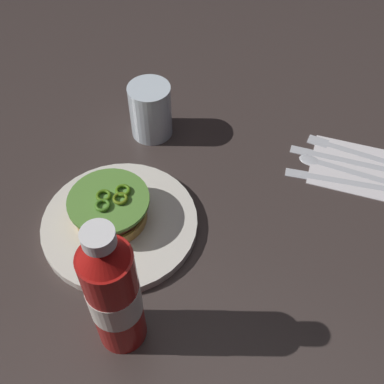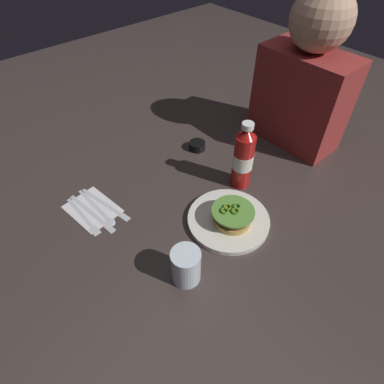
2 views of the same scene
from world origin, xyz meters
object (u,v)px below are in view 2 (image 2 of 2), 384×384
(dinner_plate, at_px, (228,220))
(steak_knife, at_px, (108,205))
(burger_sandwich, at_px, (232,216))
(water_glass, at_px, (186,266))
(condiment_cup, at_px, (197,146))
(spoon_utensil, at_px, (101,211))
(ketchup_bottle, at_px, (243,158))
(diner_person, at_px, (306,79))
(napkin, at_px, (92,209))
(fork_utensil, at_px, (85,218))
(butter_knife, at_px, (94,215))

(dinner_plate, xyz_separation_m, steak_knife, (-0.29, -0.23, -0.00))
(burger_sandwich, distance_m, water_glass, 0.21)
(condiment_cup, height_order, spoon_utensil, condiment_cup)
(dinner_plate, bearing_deg, ketchup_bottle, 121.85)
(ketchup_bottle, relative_size, diner_person, 0.45)
(dinner_plate, relative_size, steak_knife, 1.16)
(ketchup_bottle, relative_size, napkin, 1.47)
(burger_sandwich, relative_size, fork_utensil, 0.67)
(dinner_plate, distance_m, diner_person, 0.55)
(butter_knife, bearing_deg, ketchup_bottle, 66.06)
(napkin, bearing_deg, water_glass, 10.04)
(dinner_plate, relative_size, ketchup_bottle, 1.03)
(dinner_plate, xyz_separation_m, fork_utensil, (-0.29, -0.31, -0.00))
(butter_knife, distance_m, spoon_utensil, 0.02)
(ketchup_bottle, xyz_separation_m, water_glass, (0.15, -0.36, -0.06))
(burger_sandwich, xyz_separation_m, spoon_utensil, (-0.29, -0.26, -0.03))
(water_glass, bearing_deg, fork_utensil, -163.60)
(dinner_plate, bearing_deg, condiment_cup, 152.57)
(steak_knife, bearing_deg, condiment_cup, 94.27)
(steak_knife, bearing_deg, diner_person, 77.51)
(dinner_plate, xyz_separation_m, water_glass, (0.05, -0.21, 0.04))
(condiment_cup, bearing_deg, ketchup_bottle, -4.66)
(dinner_plate, bearing_deg, spoon_utensil, -137.01)
(burger_sandwich, xyz_separation_m, napkin, (-0.32, -0.27, -0.04))
(water_glass, bearing_deg, ketchup_bottle, 112.10)
(dinner_plate, height_order, spoon_utensil, dinner_plate)
(spoon_utensil, height_order, steak_knife, same)
(napkin, distance_m, steak_knife, 0.05)
(steak_knife, height_order, diner_person, diner_person)
(condiment_cup, xyz_separation_m, diner_person, (0.19, 0.31, 0.22))
(water_glass, relative_size, butter_knife, 0.48)
(ketchup_bottle, distance_m, diner_person, 0.36)
(condiment_cup, bearing_deg, water_glass, -45.29)
(fork_utensil, distance_m, butter_knife, 0.03)
(ketchup_bottle, bearing_deg, steak_knife, -117.39)
(burger_sandwich, bearing_deg, ketchup_bottle, 125.30)
(butter_knife, height_order, steak_knife, same)
(ketchup_bottle, bearing_deg, fork_utensil, -113.20)
(water_glass, height_order, condiment_cup, water_glass)
(burger_sandwich, distance_m, butter_knife, 0.41)
(burger_sandwich, relative_size, napkin, 0.77)
(fork_utensil, bearing_deg, spoon_utensil, 83.34)
(spoon_utensil, xyz_separation_m, steak_knife, (-0.01, 0.03, 0.00))
(water_glass, bearing_deg, steak_knife, -176.10)
(fork_utensil, height_order, butter_knife, same)
(napkin, xyz_separation_m, fork_utensil, (0.02, -0.04, 0.00))
(ketchup_bottle, height_order, spoon_utensil, ketchup_bottle)
(water_glass, xyz_separation_m, spoon_utensil, (-0.34, -0.05, -0.05))
(diner_person, bearing_deg, ketchup_bottle, -83.29)
(fork_utensil, height_order, spoon_utensil, same)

